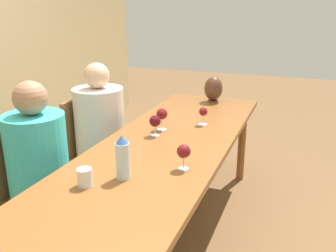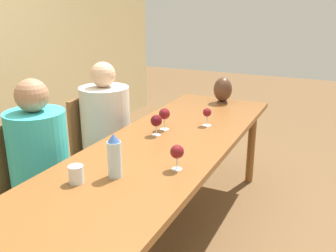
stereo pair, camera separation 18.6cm
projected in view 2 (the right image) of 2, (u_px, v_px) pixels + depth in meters
dining_table at (146, 167)px, 2.22m from camera, size 3.13×0.81×0.76m
water_bottle at (114, 156)px, 1.92m from camera, size 0.07×0.07×0.24m
water_tumbler at (76, 174)px, 1.87m from camera, size 0.08×0.08×0.09m
vase at (223, 90)px, 3.35m from camera, size 0.16×0.16×0.23m
wine_glass_0 at (207, 113)px, 2.73m from camera, size 0.07×0.07×0.13m
wine_glass_1 at (164, 114)px, 2.64m from camera, size 0.08×0.08×0.16m
wine_glass_2 at (156, 121)px, 2.53m from camera, size 0.08×0.08×0.14m
wine_glass_3 at (177, 152)px, 2.01m from camera, size 0.08×0.08×0.14m
chair_near at (34, 185)px, 2.44m from camera, size 0.44×0.44×0.91m
chair_far at (100, 148)px, 3.07m from camera, size 0.44×0.44×0.91m
person_near at (42, 167)px, 2.36m from camera, size 0.37×0.37×1.20m
person_far at (108, 133)px, 2.99m from camera, size 0.39×0.39×1.20m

